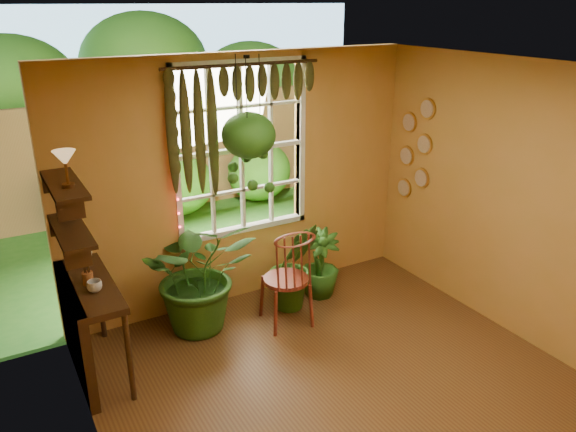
{
  "coord_description": "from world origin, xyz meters",
  "views": [
    {
      "loc": [
        -2.43,
        -2.99,
        3.18
      ],
      "look_at": [
        -0.07,
        1.15,
        1.34
      ],
      "focal_mm": 35.0,
      "sensor_mm": 36.0,
      "label": 1
    }
  ],
  "objects_px": {
    "windsor_chair": "(287,292)",
    "hanging_basket": "(249,140)",
    "counter_ledge": "(80,321)",
    "potted_plant_mid": "(294,266)",
    "potted_plant_left": "(200,273)"
  },
  "relations": [
    {
      "from": "windsor_chair",
      "to": "hanging_basket",
      "type": "bearing_deg",
      "value": 117.09
    },
    {
      "from": "counter_ledge",
      "to": "potted_plant_mid",
      "type": "xyz_separation_m",
      "value": [
        2.23,
        0.11,
        -0.05
      ]
    },
    {
      "from": "potted_plant_mid",
      "to": "hanging_basket",
      "type": "relative_size",
      "value": 0.73
    },
    {
      "from": "potted_plant_mid",
      "to": "hanging_basket",
      "type": "height_order",
      "value": "hanging_basket"
    },
    {
      "from": "counter_ledge",
      "to": "hanging_basket",
      "type": "xyz_separation_m",
      "value": [
        1.83,
        0.32,
        1.33
      ]
    },
    {
      "from": "potted_plant_mid",
      "to": "hanging_basket",
      "type": "bearing_deg",
      "value": 152.52
    },
    {
      "from": "hanging_basket",
      "to": "potted_plant_left",
      "type": "bearing_deg",
      "value": -171.92
    },
    {
      "from": "hanging_basket",
      "to": "counter_ledge",
      "type": "bearing_deg",
      "value": -169.99
    },
    {
      "from": "windsor_chair",
      "to": "potted_plant_left",
      "type": "distance_m",
      "value": 0.92
    },
    {
      "from": "potted_plant_mid",
      "to": "potted_plant_left",
      "type": "bearing_deg",
      "value": 173.27
    },
    {
      "from": "potted_plant_mid",
      "to": "counter_ledge",
      "type": "bearing_deg",
      "value": -177.11
    },
    {
      "from": "windsor_chair",
      "to": "counter_ledge",
      "type": "bearing_deg",
      "value": -177.49
    },
    {
      "from": "potted_plant_left",
      "to": "potted_plant_mid",
      "type": "relative_size",
      "value": 1.23
    },
    {
      "from": "hanging_basket",
      "to": "windsor_chair",
      "type": "bearing_deg",
      "value": -69.51
    },
    {
      "from": "counter_ledge",
      "to": "windsor_chair",
      "type": "distance_m",
      "value": 2.02
    }
  ]
}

